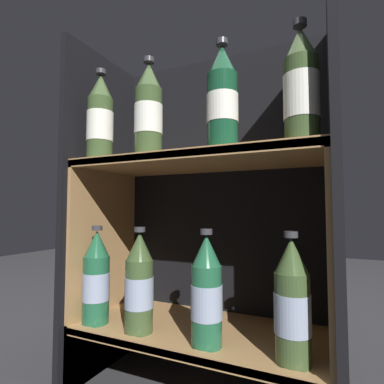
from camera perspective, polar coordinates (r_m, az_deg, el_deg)
fridge_back_wall at (r=1.02m, az=5.02°, el=-3.26°), size 0.74×0.02×1.05m
fridge_side_left at (r=1.06m, az=-16.82°, el=-3.13°), size 0.02×0.36×1.05m
fridge_side_right at (r=0.80m, az=25.78°, el=-2.91°), size 0.02×0.36×1.05m
shelf_lower at (r=0.93m, az=1.04°, el=-26.34°), size 0.70×0.32×0.19m
shelf_upper at (r=0.86m, az=1.13°, el=-6.04°), size 0.70×0.32×0.67m
bottle_upper_front_0 at (r=0.98m, az=-17.10°, el=12.91°), size 0.08×0.08×0.29m
bottle_upper_front_1 at (r=0.88m, az=-8.29°, el=14.75°), size 0.08×0.08×0.29m
bottle_upper_front_2 at (r=0.79m, az=5.81°, el=16.95°), size 0.08×0.08×0.29m
bottle_upper_front_3 at (r=0.75m, az=20.09°, el=17.99°), size 0.08×0.08×0.29m
bottle_lower_front_0 at (r=0.97m, az=-17.79°, el=-15.52°), size 0.08×0.08×0.29m
bottle_lower_front_1 at (r=0.87m, az=-10.02°, el=-16.96°), size 0.08×0.08×0.29m
bottle_lower_front_2 at (r=0.78m, az=2.77°, el=-18.65°), size 0.08×0.08×0.29m
bottle_lower_front_3 at (r=0.73m, az=18.54°, el=-19.52°), size 0.08×0.08×0.29m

